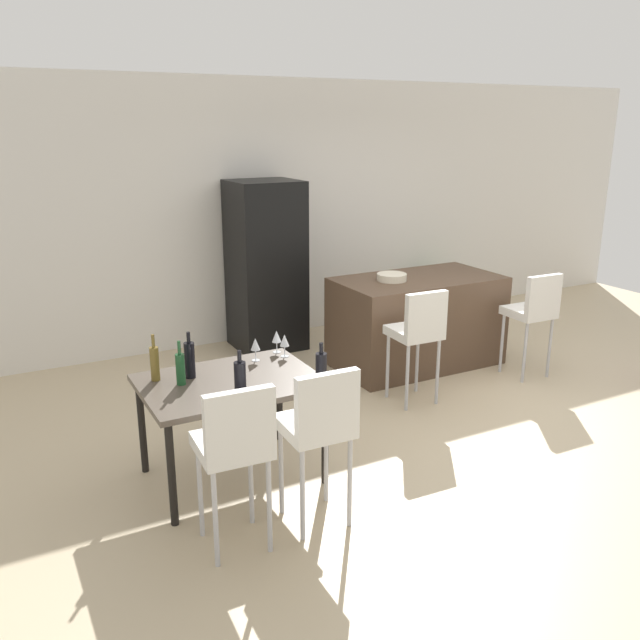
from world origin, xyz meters
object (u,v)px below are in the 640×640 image
at_px(bar_chair_left, 418,329).
at_px(dining_chair_near, 235,442).
at_px(wine_bottle_left, 190,359).
at_px(wine_bottle_inner, 321,367).
at_px(kitchen_island, 417,321).
at_px(dining_chair_far, 319,422).
at_px(wine_glass_near, 284,341).
at_px(refrigerator, 266,266).
at_px(wine_glass_right, 277,337).
at_px(fruit_bowl, 392,277).
at_px(bar_chair_middle, 534,309).
at_px(potted_plant, 442,288).
at_px(wine_bottle_corner, 180,368).
at_px(wine_bottle_end, 155,363).
at_px(dining_table, 230,390).
at_px(wine_bottle_middle, 240,377).
at_px(wine_glass_far, 255,345).

distance_m(bar_chair_left, dining_chair_near, 2.51).
bearing_deg(wine_bottle_left, wine_bottle_inner, -33.60).
distance_m(kitchen_island, dining_chair_far, 3.07).
distance_m(wine_glass_near, refrigerator, 2.43).
xyz_separation_m(wine_bottle_left, wine_glass_right, (0.74, 0.19, -0.01)).
bearing_deg(fruit_bowl, wine_bottle_inner, -135.65).
bearing_deg(bar_chair_middle, fruit_bowl, 141.67).
height_order(wine_bottle_left, fruit_bowl, wine_bottle_left).
relative_size(bar_chair_left, wine_bottle_inner, 3.77).
bearing_deg(wine_bottle_inner, potted_plant, 40.90).
xyz_separation_m(bar_chair_middle, fruit_bowl, (-1.08, 0.85, 0.26)).
height_order(wine_bottle_corner, wine_bottle_end, wine_bottle_end).
bearing_deg(bar_chair_middle, dining_table, -172.23).
height_order(bar_chair_middle, wine_bottle_end, wine_bottle_end).
bearing_deg(fruit_bowl, wine_bottle_left, -154.95).
xyz_separation_m(wine_bottle_left, wine_bottle_end, (-0.22, 0.06, -0.01)).
bearing_deg(wine_glass_near, wine_bottle_middle, -138.03).
bearing_deg(fruit_bowl, wine_bottle_middle, -145.10).
xyz_separation_m(dining_table, wine_bottle_end, (-0.44, 0.23, 0.20)).
xyz_separation_m(kitchen_island, dining_chair_far, (-2.24, -2.08, 0.24)).
distance_m(wine_glass_far, refrigerator, 2.50).
bearing_deg(fruit_bowl, dining_table, -149.37).
height_order(dining_chair_far, fruit_bowl, dining_chair_far).
bearing_deg(wine_glass_far, refrigerator, 64.62).
distance_m(kitchen_island, bar_chair_middle, 1.16).
height_order(dining_table, wine_bottle_middle, wine_bottle_middle).
xyz_separation_m(kitchen_island, wine_glass_far, (-2.20, -1.01, 0.40)).
height_order(wine_bottle_end, fruit_bowl, wine_bottle_end).
bearing_deg(wine_bottle_end, potted_plant, 28.19).
bearing_deg(dining_table, bar_chair_left, 13.21).
distance_m(kitchen_island, wine_bottle_corner, 3.09).
height_order(wine_glass_near, fruit_bowl, fruit_bowl).
height_order(wine_bottle_end, wine_bottle_middle, wine_bottle_end).
distance_m(wine_bottle_corner, wine_glass_right, 0.88).
relative_size(wine_bottle_end, fruit_bowl, 1.10).
distance_m(wine_glass_far, fruit_bowl, 2.16).
relative_size(wine_glass_far, potted_plant, 0.27).
relative_size(kitchen_island, wine_bottle_end, 5.15).
relative_size(bar_chair_left, dining_chair_far, 1.00).
height_order(wine_bottle_left, wine_bottle_corner, wine_bottle_left).
bearing_deg(wine_bottle_inner, wine_glass_near, 90.11).
bearing_deg(wine_bottle_corner, kitchen_island, 23.05).
bearing_deg(wine_glass_far, dining_chair_near, -118.40).
bearing_deg(potted_plant, wine_bottle_left, -149.83).
relative_size(refrigerator, fruit_bowl, 6.25).
xyz_separation_m(dining_table, wine_glass_far, (0.30, 0.27, 0.20)).
relative_size(bar_chair_middle, wine_bottle_end, 3.23).
height_order(wine_glass_right, wine_glass_far, same).
distance_m(wine_bottle_inner, wine_glass_near, 0.58).
bearing_deg(wine_glass_near, wine_bottle_inner, -89.89).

